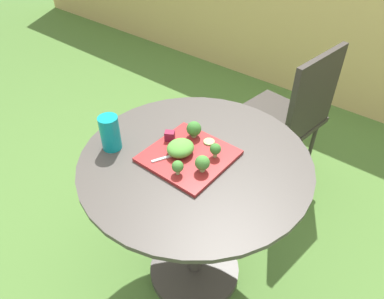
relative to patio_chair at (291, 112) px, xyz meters
name	(u,v)px	position (x,y,z in m)	size (l,w,h in m)	color
ground_plane	(194,271)	(0.00, -0.84, -0.53)	(12.00, 12.00, 0.00)	#4C7533
bamboo_fence	(366,32)	(0.00, 1.13, 0.11)	(8.00, 0.08, 1.27)	tan
patio_table	(195,209)	(0.00, -0.84, -0.05)	(0.87, 0.87, 0.76)	#423D38
patio_chair	(291,112)	(0.00, 0.00, 0.00)	(0.49, 0.49, 0.90)	#332D28
salad_plate	(189,156)	(-0.03, -0.85, 0.24)	(0.29, 0.29, 0.01)	maroon
drinking_glass	(110,134)	(-0.29, -0.99, 0.29)	(0.07, 0.07, 0.14)	#0F8C93
fork	(175,155)	(-0.06, -0.89, 0.25)	(0.08, 0.15, 0.00)	silver
lettuce_mound	(180,148)	(-0.05, -0.87, 0.27)	(0.10, 0.11, 0.05)	#519338
broccoli_floret_0	(215,149)	(0.06, -0.80, 0.28)	(0.04, 0.04, 0.06)	#99B770
broccoli_floret_1	(202,163)	(0.07, -0.89, 0.28)	(0.05, 0.05, 0.06)	#99B770
broccoli_floret_2	(178,167)	(0.01, -0.96, 0.28)	(0.04, 0.04, 0.05)	#99B770
broccoli_floret_3	(194,129)	(-0.08, -0.76, 0.28)	(0.06, 0.06, 0.07)	#99B770
cucumber_slice_0	(209,142)	(-0.01, -0.75, 0.25)	(0.04, 0.04, 0.01)	#8EB766
beet_chunk_0	(170,136)	(-0.14, -0.83, 0.26)	(0.04, 0.03, 0.04)	maroon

